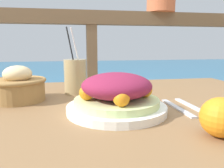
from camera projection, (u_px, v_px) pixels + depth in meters
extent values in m
cube|color=olive|center=(116.00, 111.00, 0.68)|extent=(1.26, 0.90, 0.04)
cube|color=olive|center=(202.00, 147.00, 1.21)|extent=(0.06, 0.06, 0.68)
cube|color=brown|center=(91.00, 18.00, 1.46)|extent=(2.80, 0.08, 0.09)
cube|color=brown|center=(93.00, 100.00, 1.56)|extent=(0.07, 0.07, 1.04)
cube|color=teal|center=(81.00, 82.00, 4.03)|extent=(12.00, 4.00, 0.47)
cylinder|color=white|center=(117.00, 108.00, 0.60)|extent=(0.27, 0.27, 0.02)
cylinder|color=#C6DB8E|center=(117.00, 102.00, 0.59)|extent=(0.23, 0.23, 0.02)
ellipsoid|color=maroon|center=(117.00, 86.00, 0.59)|extent=(0.19, 0.19, 0.07)
sphere|color=orange|center=(145.00, 90.00, 0.60)|extent=(0.04, 0.04, 0.04)
sphere|color=orange|center=(109.00, 86.00, 0.67)|extent=(0.04, 0.04, 0.04)
sphere|color=orange|center=(87.00, 93.00, 0.57)|extent=(0.04, 0.04, 0.04)
sphere|color=orange|center=(121.00, 98.00, 0.51)|extent=(0.04, 0.04, 0.04)
cylinder|color=tan|center=(75.00, 76.00, 0.82)|extent=(0.08, 0.08, 0.13)
cylinder|color=white|center=(78.00, 57.00, 0.80)|extent=(0.05, 0.06, 0.21)
cylinder|color=black|center=(73.00, 57.00, 0.80)|extent=(0.04, 0.04, 0.22)
cylinder|color=olive|center=(19.00, 90.00, 0.71)|extent=(0.16, 0.16, 0.07)
torus|color=olive|center=(18.00, 81.00, 0.71)|extent=(0.18, 0.18, 0.01)
ellipsoid|color=beige|center=(18.00, 74.00, 0.70)|extent=(0.09, 0.09, 0.05)
cylinder|color=#B75B38|center=(161.00, 5.00, 1.52)|extent=(0.20, 0.20, 0.10)
cube|color=silver|center=(177.00, 108.00, 0.63)|extent=(0.02, 0.18, 0.00)
cube|color=silver|center=(192.00, 106.00, 0.64)|extent=(0.02, 0.18, 0.00)
sphere|color=orange|center=(220.00, 117.00, 0.43)|extent=(0.08, 0.08, 0.08)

